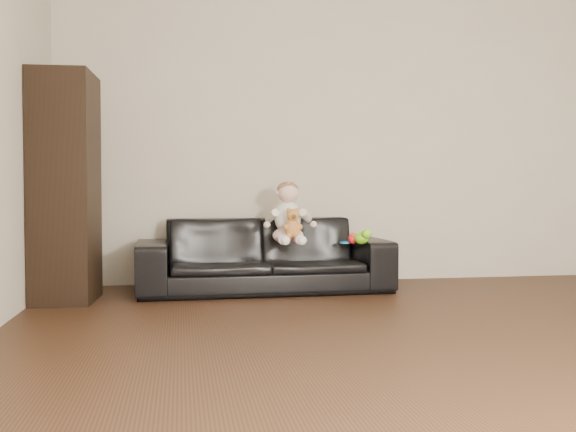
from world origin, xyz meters
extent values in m
plane|color=#372113|center=(0.00, 0.00, 0.00)|extent=(5.50, 5.50, 0.00)
plane|color=beige|center=(0.00, 2.75, 1.30)|extent=(5.00, 0.00, 5.00)
imported|color=black|center=(-0.81, 2.25, 0.29)|extent=(2.00, 0.83, 0.58)
cube|color=black|center=(-2.27, 2.00, 0.82)|extent=(0.44, 0.58, 1.64)
cube|color=silver|center=(-2.25, 2.00, 1.19)|extent=(0.19, 0.26, 0.28)
ellipsoid|color=#F7D0D4|center=(-0.63, 2.15, 0.45)|extent=(0.27, 0.24, 0.13)
ellipsoid|color=white|center=(-0.63, 2.17, 0.59)|extent=(0.23, 0.20, 0.25)
sphere|color=beige|center=(-0.63, 2.15, 0.79)|extent=(0.19, 0.19, 0.17)
ellipsoid|color=#8C603F|center=(-0.63, 2.16, 0.81)|extent=(0.19, 0.19, 0.12)
cylinder|color=#F7D0D4|center=(-0.68, 2.00, 0.43)|extent=(0.10, 0.21, 0.08)
cylinder|color=#F7D0D4|center=(-0.58, 2.00, 0.43)|extent=(0.10, 0.21, 0.08)
sphere|color=white|center=(-0.69, 1.89, 0.43)|extent=(0.08, 0.08, 0.07)
sphere|color=white|center=(-0.57, 1.89, 0.43)|extent=(0.08, 0.08, 0.07)
cylinder|color=white|center=(-0.76, 2.11, 0.60)|extent=(0.08, 0.18, 0.11)
cylinder|color=white|center=(-0.49, 2.11, 0.60)|extent=(0.08, 0.18, 0.11)
ellipsoid|color=#C57E38|center=(-0.62, 2.00, 0.51)|extent=(0.14, 0.13, 0.14)
sphere|color=#C57E38|center=(-0.62, 1.98, 0.61)|extent=(0.11, 0.11, 0.09)
sphere|color=#C57E38|center=(-0.65, 1.99, 0.65)|extent=(0.04, 0.04, 0.04)
sphere|color=#C57E38|center=(-0.58, 1.99, 0.65)|extent=(0.04, 0.04, 0.04)
sphere|color=#593819|center=(-0.62, 1.94, 0.60)|extent=(0.04, 0.04, 0.04)
ellipsoid|color=#7BE31A|center=(-0.07, 2.02, 0.43)|extent=(0.12, 0.14, 0.10)
sphere|color=red|center=(-0.13, 2.06, 0.42)|extent=(0.09, 0.09, 0.08)
cylinder|color=#1A8BD7|center=(-0.16, 2.14, 0.39)|extent=(0.11, 0.11, 0.02)
camera|label=1|loc=(-1.46, -2.81, 0.78)|focal=40.00mm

